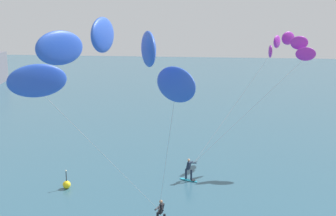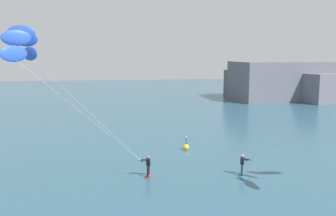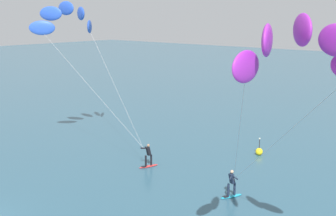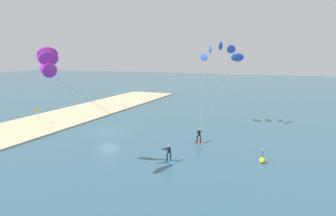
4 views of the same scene
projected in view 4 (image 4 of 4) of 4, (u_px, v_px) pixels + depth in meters
ground_plane at (108, 131)px, 44.61m from camera, size 240.00×240.00×0.00m
sand_strip at (40, 124)px, 48.68m from camera, size 80.00×11.10×0.16m
kitesurfer_nearshore at (220, 54)px, 44.99m from camera, size 10.48×6.21×11.69m
kitesurfer_mid_water at (54, 67)px, 26.82m from camera, size 9.82×10.31×10.76m
marker_buoy at (262, 160)px, 31.70m from camera, size 0.56×0.56×1.38m
beach_flag at (38, 113)px, 48.14m from camera, size 0.57×0.05×2.20m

